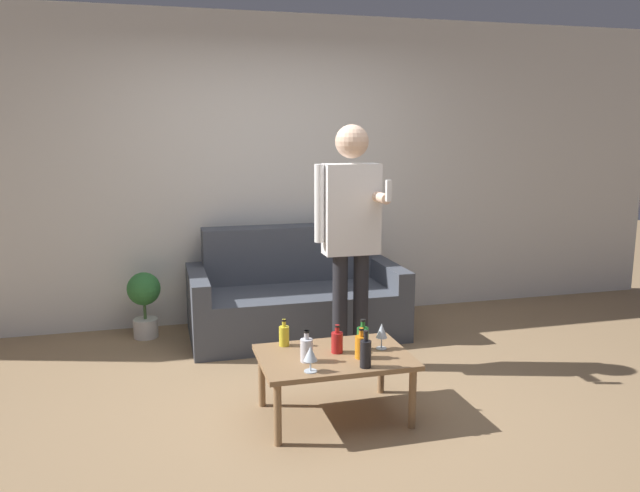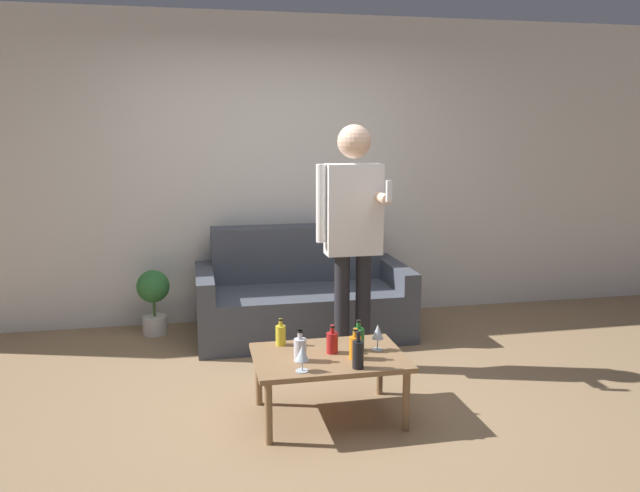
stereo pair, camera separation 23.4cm
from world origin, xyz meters
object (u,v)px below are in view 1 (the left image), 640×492
coffee_table (334,362)px  person_standing_front (351,225)px  couch (294,297)px  bottle_orange (361,346)px

coffee_table → person_standing_front: person_standing_front is taller
couch → bottle_orange: (0.02, -1.71, 0.16)m
couch → coffee_table: (-0.12, -1.62, 0.04)m
coffee_table → person_standing_front: size_ratio=0.51×
coffee_table → person_standing_front: 1.07m
bottle_orange → person_standing_front: size_ratio=0.10×
person_standing_front → coffee_table: bearing=-114.1°
coffee_table → bottle_orange: (0.14, -0.09, 0.12)m
couch → person_standing_front: bearing=-76.2°
couch → bottle_orange: size_ratio=9.59×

